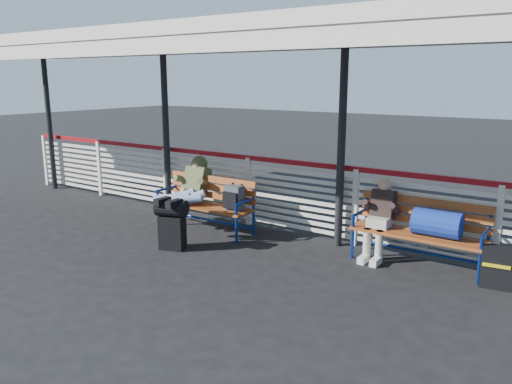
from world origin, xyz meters
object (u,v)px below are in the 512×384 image
Objects in this scene: luggage_stack at (172,222)px; traveler_man at (185,194)px; bench_left at (213,198)px; suitcase_side at (497,267)px; companion_person at (379,218)px; bench_right at (429,225)px.

luggage_stack is 0.81m from traveler_man.
bench_left is 1.10× the size of traveler_man.
traveler_man is 4.70m from suitcase_side.
luggage_stack is at bearing -63.30° from traveler_man.
luggage_stack is 0.43× the size of bench_left.
traveler_man is at bearing 179.77° from suitcase_side.
bench_left is 4.37m from suitcase_side.
traveler_man reaches higher than companion_person.
luggage_stack is at bearing -152.75° from companion_person.
luggage_stack is 0.47× the size of traveler_man.
bench_left reaches higher than suitcase_side.
bench_left is 3.47m from bench_right.
companion_person is (3.05, 0.71, -0.09)m from traveler_man.
companion_person reaches higher than luggage_stack.
luggage_stack reaches higher than suitcase_side.
companion_person is at bearing 13.07° from traveler_man.
bench_right is 1.10× the size of traveler_man.
suitcase_side is at bearing 6.53° from traveler_man.
traveler_man reaches higher than bench_left.
bench_left is 1.57× the size of companion_person.
luggage_stack is 0.43× the size of bench_right.
bench_right is at bearing 11.21° from traveler_man.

